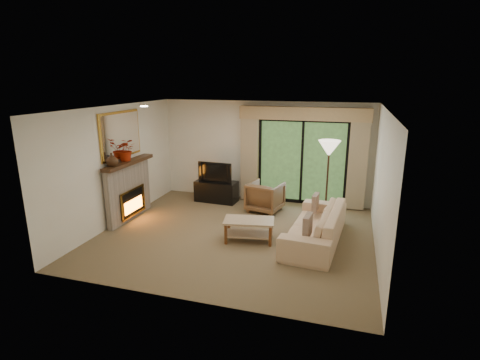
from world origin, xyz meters
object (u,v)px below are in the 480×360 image
(media_console, at_px, (216,191))
(armchair, at_px, (265,197))
(sofa, at_px, (315,225))
(coffee_table, at_px, (249,230))

(media_console, xyz_separation_m, armchair, (1.40, -0.36, 0.09))
(media_console, bearing_deg, sofa, -30.36)
(media_console, bearing_deg, armchair, -11.36)
(sofa, bearing_deg, media_console, -118.63)
(armchair, distance_m, sofa, 1.99)
(media_console, height_order, armchair, armchair)
(armchair, height_order, coffee_table, armchair)
(armchair, relative_size, coffee_table, 0.81)
(media_console, distance_m, coffee_table, 2.62)
(sofa, relative_size, coffee_table, 2.42)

